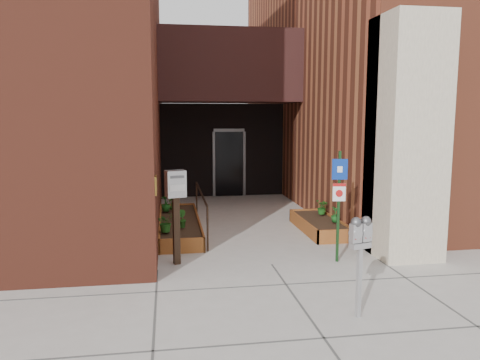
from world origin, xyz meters
name	(u,v)px	position (x,y,z in m)	size (l,w,h in m)	color
ground	(272,265)	(0.00, 0.00, 0.00)	(80.00, 80.00, 0.00)	#9E9991
architecture	(218,38)	(-0.18, 6.89, 4.98)	(20.00, 14.60, 10.00)	maroon
planter_left	(179,225)	(-1.55, 2.70, 0.13)	(0.90, 3.60, 0.30)	brown
planter_right	(319,225)	(1.60, 2.20, 0.13)	(0.80, 2.20, 0.30)	brown
handrail	(201,199)	(-1.05, 2.65, 0.75)	(0.04, 3.34, 0.90)	black
parking_meter	(360,240)	(0.63, -2.29, 1.04)	(0.31, 0.18, 1.34)	#AEAEB0
sign_post	(339,195)	(1.20, -0.01, 1.23)	(0.27, 0.08, 2.00)	black
payment_dropbox	(176,197)	(-1.66, 0.31, 1.21)	(0.38, 0.32, 1.68)	black
shrub_left_a	(166,222)	(-1.85, 1.47, 0.50)	(0.36, 0.36, 0.40)	#1F5518
shrub_left_b	(182,219)	(-1.52, 1.81, 0.48)	(0.20, 0.20, 0.37)	#205919
shrub_left_c	(166,203)	(-1.85, 3.55, 0.50)	(0.22, 0.22, 0.40)	#174F16
shrub_left_d	(171,203)	(-1.72, 3.67, 0.47)	(0.18, 0.18, 0.34)	#285A19
shrub_right_a	(335,215)	(1.82, 1.78, 0.47)	(0.19, 0.19, 0.34)	#18541A
shrub_right_b	(324,207)	(1.85, 2.60, 0.47)	(0.18, 0.18, 0.34)	#245919
shrub_right_c	(322,207)	(1.79, 2.60, 0.47)	(0.30, 0.30, 0.33)	#1D5E1B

